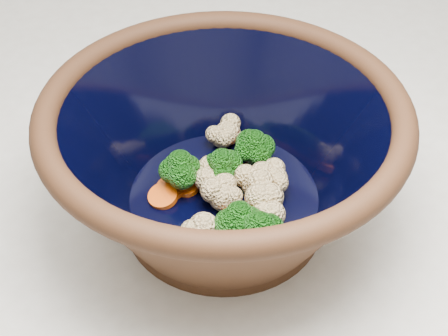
{
  "coord_description": "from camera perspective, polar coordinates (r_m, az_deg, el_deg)",
  "views": [
    {
      "loc": [
        -0.17,
        -0.54,
        1.38
      ],
      "look_at": [
        -0.01,
        -0.12,
        0.97
      ],
      "focal_mm": 50.0,
      "sensor_mm": 36.0,
      "label": 1
    }
  ],
  "objects": [
    {
      "name": "mixing_bowl",
      "position": [
        0.6,
        0.0,
        1.03
      ],
      "size": [
        0.4,
        0.4,
        0.15
      ],
      "rotation": [
        0.0,
        0.0,
        0.24
      ],
      "color": "black",
      "rests_on": "counter"
    },
    {
      "name": "vegetable_pile",
      "position": [
        0.61,
        0.85,
        -1.65
      ],
      "size": [
        0.14,
        0.2,
        0.05
      ],
      "color": "#608442",
      "rests_on": "mixing_bowl"
    }
  ]
}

